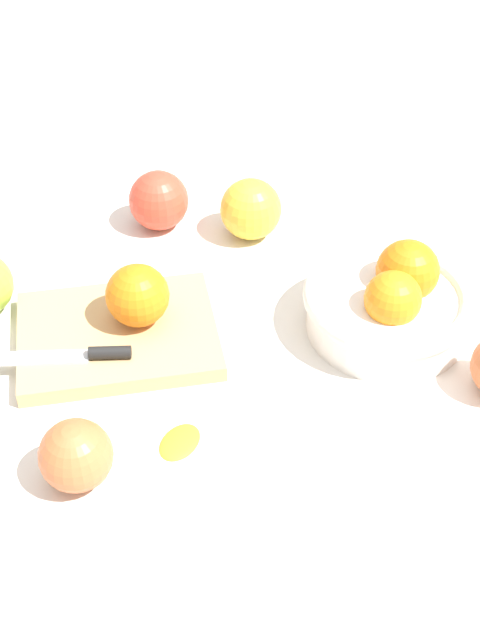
% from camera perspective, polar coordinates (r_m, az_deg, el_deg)
% --- Properties ---
extents(ground_plane, '(2.40, 2.40, 0.00)m').
position_cam_1_polar(ground_plane, '(0.98, -2.04, -0.72)').
color(ground_plane, silver).
extents(bowl, '(0.19, 0.19, 0.10)m').
position_cam_1_polar(bowl, '(0.97, 9.94, 1.15)').
color(bowl, white).
rests_on(bowl, ground_plane).
extents(cutting_board, '(0.24, 0.20, 0.02)m').
position_cam_1_polar(cutting_board, '(0.97, -8.07, -1.02)').
color(cutting_board, tan).
rests_on(cutting_board, ground_plane).
extents(orange_on_board, '(0.07, 0.07, 0.07)m').
position_cam_1_polar(orange_on_board, '(0.95, -6.79, 1.63)').
color(orange_on_board, orange).
rests_on(orange_on_board, cutting_board).
extents(knife, '(0.15, 0.06, 0.01)m').
position_cam_1_polar(knife, '(0.93, -10.61, -2.29)').
color(knife, silver).
rests_on(knife, cutting_board).
extents(apple_front_left, '(0.08, 0.08, 0.08)m').
position_cam_1_polar(apple_front_left, '(1.10, 0.72, 7.34)').
color(apple_front_left, gold).
rests_on(apple_front_left, ground_plane).
extents(apple_front_center, '(0.08, 0.08, 0.08)m').
position_cam_1_polar(apple_front_center, '(1.12, -5.39, 7.87)').
color(apple_front_center, '#D6422D').
rests_on(apple_front_center, ground_plane).
extents(apple_back_right, '(0.07, 0.07, 0.07)m').
position_cam_1_polar(apple_back_right, '(0.82, -10.79, -8.79)').
color(apple_back_right, '#CC6638').
rests_on(apple_back_right, ground_plane).
extents(citrus_peel, '(0.06, 0.06, 0.01)m').
position_cam_1_polar(citrus_peel, '(0.86, -4.02, -7.90)').
color(citrus_peel, orange).
rests_on(citrus_peel, ground_plane).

